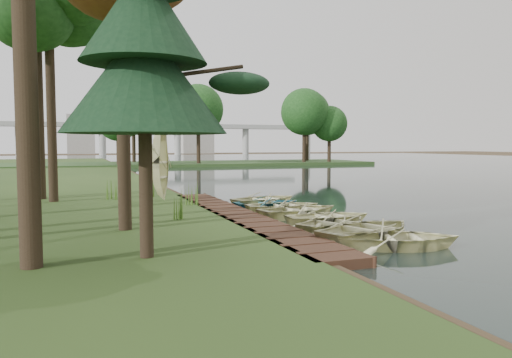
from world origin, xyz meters
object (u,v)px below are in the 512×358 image
object	(u,v)px
boardwalk	(238,218)
rowboat_1	(369,227)
pine_tree	(144,44)
rowboat_0	(398,236)
rowboat_2	(335,220)
stored_rowboat	(163,194)

from	to	relation	value
boardwalk	rowboat_1	world-z (taller)	rowboat_1
rowboat_1	pine_tree	size ratio (longest dim) A/B	0.47
rowboat_0	rowboat_2	distance (m)	3.27
rowboat_1	stored_rowboat	distance (m)	11.44
pine_tree	rowboat_1	bearing A→B (deg)	9.65
boardwalk	rowboat_2	size ratio (longest dim) A/B	5.19
boardwalk	rowboat_0	bearing A→B (deg)	-67.59
rowboat_1	pine_tree	xyz separation A→B (m)	(-6.84, -1.16, 4.79)
rowboat_2	stored_rowboat	bearing A→B (deg)	3.64
boardwalk	rowboat_1	distance (m)	5.59
rowboat_0	pine_tree	size ratio (longest dim) A/B	0.43
rowboat_2	stored_rowboat	distance (m)	9.68
rowboat_0	rowboat_1	distance (m)	1.38
rowboat_0	rowboat_2	xyz separation A→B (m)	(-0.15, 3.26, -0.04)
boardwalk	pine_tree	distance (m)	9.02
rowboat_0	rowboat_1	world-z (taller)	rowboat_1
boardwalk	rowboat_2	bearing A→B (deg)	-51.21
boardwalk	stored_rowboat	size ratio (longest dim) A/B	5.05
stored_rowboat	boardwalk	bearing A→B (deg)	-134.28
rowboat_1	stored_rowboat	size ratio (longest dim) A/B	1.20
boardwalk	rowboat_1	bearing A→B (deg)	-62.48
rowboat_0	stored_rowboat	size ratio (longest dim) A/B	1.08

